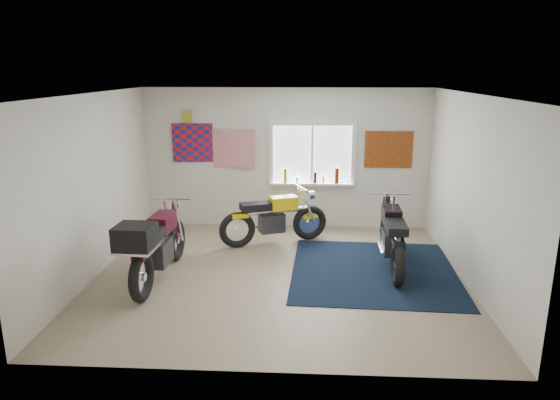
# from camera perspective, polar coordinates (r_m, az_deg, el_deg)

# --- Properties ---
(ground) EXTENTS (5.50, 5.50, 0.00)m
(ground) POSITION_cam_1_polar(r_m,az_deg,el_deg) (7.65, -0.14, -8.61)
(ground) COLOR #9E896B
(ground) RESTS_ON ground
(room_shell) EXTENTS (5.50, 5.50, 5.50)m
(room_shell) POSITION_cam_1_polar(r_m,az_deg,el_deg) (7.16, -0.15, 3.52)
(room_shell) COLOR white
(room_shell) RESTS_ON ground
(navy_rug) EXTENTS (2.61, 2.70, 0.01)m
(navy_rug) POSITION_cam_1_polar(r_m,az_deg,el_deg) (7.94, 10.64, -7.95)
(navy_rug) COLOR black
(navy_rug) RESTS_ON ground
(window_assembly) EXTENTS (1.66, 0.17, 1.26)m
(window_assembly) POSITION_cam_1_polar(r_m,az_deg,el_deg) (9.63, 3.68, 4.77)
(window_assembly) COLOR white
(window_assembly) RESTS_ON room_shell
(oil_bottles) EXTENTS (1.07, 0.09, 0.30)m
(oil_bottles) POSITION_cam_1_polar(r_m,az_deg,el_deg) (9.63, 4.17, 2.70)
(oil_bottles) COLOR #885C13
(oil_bottles) RESTS_ON window_assembly
(flag_display) EXTENTS (1.60, 0.10, 1.17)m
(flag_display) POSITION_cam_1_polar(r_m,az_deg,el_deg) (9.81, -10.59, 9.34)
(flag_display) COLOR red
(flag_display) RESTS_ON room_shell
(triumph_poster) EXTENTS (0.90, 0.03, 0.70)m
(triumph_poster) POSITION_cam_1_polar(r_m,az_deg,el_deg) (9.73, 12.31, 5.65)
(triumph_poster) COLOR #A54C14
(triumph_poster) RESTS_ON room_shell
(yellow_triumph) EXTENTS (1.91, 0.90, 1.01)m
(yellow_triumph) POSITION_cam_1_polar(r_m,az_deg,el_deg) (8.86, -0.72, -2.24)
(yellow_triumph) COLOR black
(yellow_triumph) RESTS_ON ground
(black_chrome_bike) EXTENTS (0.64, 2.10, 1.08)m
(black_chrome_bike) POSITION_cam_1_polar(r_m,az_deg,el_deg) (8.02, 12.65, -4.26)
(black_chrome_bike) COLOR black
(black_chrome_bike) RESTS_ON navy_rug
(maroon_tourer) EXTENTS (0.66, 2.20, 1.12)m
(maroon_tourer) POSITION_cam_1_polar(r_m,az_deg,el_deg) (7.40, -14.10, -5.08)
(maroon_tourer) COLOR black
(maroon_tourer) RESTS_ON ground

